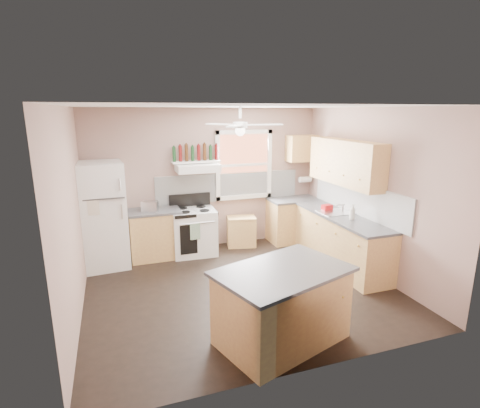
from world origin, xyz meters
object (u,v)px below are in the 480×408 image
object	(u,v)px
stove	(194,232)
island	(282,307)
refrigerator	(102,216)
toaster	(150,206)
cart	(241,232)

from	to	relation	value
stove	island	world-z (taller)	same
refrigerator	island	size ratio (longest dim) A/B	1.29
refrigerator	toaster	xyz separation A→B (m)	(0.81, 0.07, 0.08)
refrigerator	island	distance (m)	3.62
cart	island	world-z (taller)	island
refrigerator	cart	size ratio (longest dim) A/B	3.29
toaster	stove	size ratio (longest dim) A/B	0.33
refrigerator	cart	xyz separation A→B (m)	(2.57, 0.17, -0.63)
refrigerator	island	xyz separation A→B (m)	(1.97, -3.00, -0.48)
refrigerator	cart	world-z (taller)	refrigerator
refrigerator	island	bearing A→B (deg)	-61.08
toaster	stove	xyz separation A→B (m)	(0.78, -0.01, -0.56)
refrigerator	stove	distance (m)	1.66
stove	refrigerator	bearing A→B (deg)	-174.91
island	cart	bearing A→B (deg)	61.00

